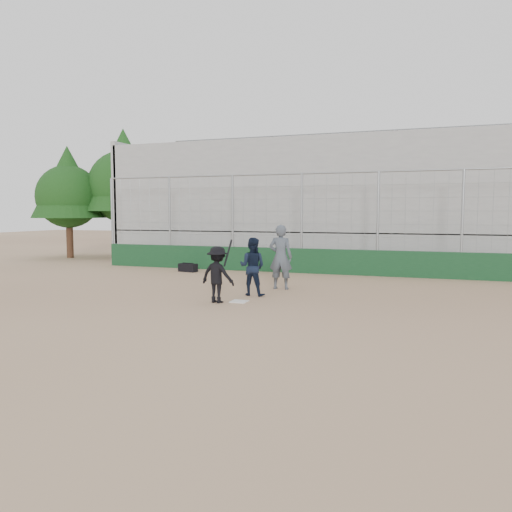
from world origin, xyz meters
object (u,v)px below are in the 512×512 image
(umpire, at_px, (281,260))
(equipment_bag, at_px, (188,268))
(batter_at_plate, at_px, (218,275))
(catcher_crouched, at_px, (252,276))

(umpire, distance_m, equipment_bag, 5.97)
(batter_at_plate, height_order, umpire, umpire)
(catcher_crouched, distance_m, umpire, 1.59)
(catcher_crouched, xyz_separation_m, equipment_bag, (-4.52, 4.73, -0.41))
(umpire, height_order, equipment_bag, umpire)
(batter_at_plate, bearing_deg, umpire, 71.90)
(catcher_crouched, distance_m, equipment_bag, 6.56)
(catcher_crouched, bearing_deg, umpire, 73.91)
(batter_at_plate, bearing_deg, equipment_bag, 123.27)
(umpire, bearing_deg, equipment_bag, -34.92)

